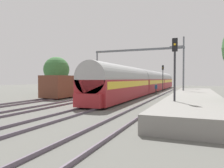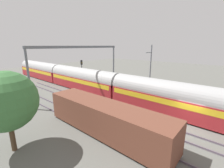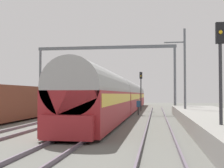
{
  "view_description": "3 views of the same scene",
  "coord_description": "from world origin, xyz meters",
  "px_view_note": "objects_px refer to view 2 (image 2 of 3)",
  "views": [
    {
      "loc": [
        9.93,
        -20.72,
        2.44
      ],
      "look_at": [
        2.0,
        -0.97,
        1.92
      ],
      "focal_mm": 33.54,
      "sensor_mm": 36.0,
      "label": 1
    },
    {
      "loc": [
        -15.3,
        -3.34,
        7.9
      ],
      "look_at": [
        0.38,
        10.05,
        2.71
      ],
      "focal_mm": 24.61,
      "sensor_mm": 36.0,
      "label": 2
    },
    {
      "loc": [
        5.89,
        -19.16,
        2.18
      ],
      "look_at": [
        1.0,
        14.66,
        3.32
      ],
      "focal_mm": 49.04,
      "sensor_mm": 36.0,
      "label": 3
    }
  ],
  "objects_px": {
    "passenger_train": "(83,79)",
    "person_crossing": "(114,87)",
    "freight_car": "(105,118)",
    "railway_signal_far": "(82,69)",
    "catenary_gantry": "(81,59)"
  },
  "relations": [
    {
      "from": "freight_car",
      "to": "railway_signal_far",
      "type": "height_order",
      "value": "railway_signal_far"
    },
    {
      "from": "person_crossing",
      "to": "railway_signal_far",
      "type": "distance_m",
      "value": 8.53
    },
    {
      "from": "passenger_train",
      "to": "railway_signal_far",
      "type": "distance_m",
      "value": 3.48
    },
    {
      "from": "person_crossing",
      "to": "catenary_gantry",
      "type": "xyz_separation_m",
      "value": [
        -4.06,
        3.39,
        4.87
      ]
    },
    {
      "from": "passenger_train",
      "to": "person_crossing",
      "type": "distance_m",
      "value": 6.07
    },
    {
      "from": "freight_car",
      "to": "railway_signal_far",
      "type": "xyz_separation_m",
      "value": [
        9.93,
        15.57,
        1.79
      ]
    },
    {
      "from": "passenger_train",
      "to": "railway_signal_far",
      "type": "bearing_deg",
      "value": 53.67
    },
    {
      "from": "freight_car",
      "to": "catenary_gantry",
      "type": "height_order",
      "value": "catenary_gantry"
    },
    {
      "from": "passenger_train",
      "to": "person_crossing",
      "type": "height_order",
      "value": "passenger_train"
    },
    {
      "from": "railway_signal_far",
      "to": "catenary_gantry",
      "type": "bearing_deg",
      "value": -129.0
    },
    {
      "from": "freight_car",
      "to": "person_crossing",
      "type": "xyz_separation_m",
      "value": [
        10.07,
        7.33,
        -0.44
      ]
    },
    {
      "from": "catenary_gantry",
      "to": "person_crossing",
      "type": "bearing_deg",
      "value": -39.91
    },
    {
      "from": "catenary_gantry",
      "to": "railway_signal_far",
      "type": "bearing_deg",
      "value": 51.0
    },
    {
      "from": "person_crossing",
      "to": "railway_signal_far",
      "type": "bearing_deg",
      "value": -91.51
    },
    {
      "from": "freight_car",
      "to": "catenary_gantry",
      "type": "bearing_deg",
      "value": 60.72
    }
  ]
}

